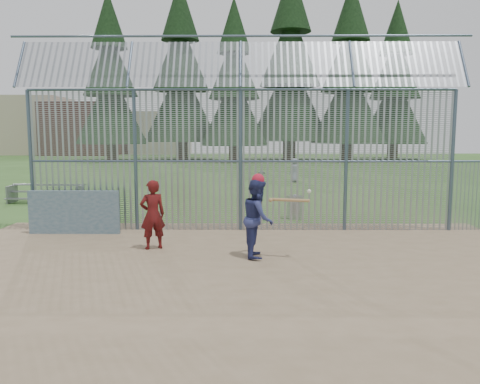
{
  "coord_description": "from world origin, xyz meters",
  "views": [
    {
      "loc": [
        0.13,
        -9.8,
        2.75
      ],
      "look_at": [
        0.0,
        2.0,
        1.3
      ],
      "focal_mm": 35.0,
      "sensor_mm": 36.0,
      "label": 1
    }
  ],
  "objects_px": {
    "batter": "(258,218)",
    "onlooker": "(153,215)",
    "bleacher": "(46,193)",
    "dugout_wall": "(74,212)",
    "trash_can": "(295,207)"
  },
  "relations": [
    {
      "from": "batter",
      "to": "onlooker",
      "type": "relative_size",
      "value": 1.06
    },
    {
      "from": "onlooker",
      "to": "bleacher",
      "type": "bearing_deg",
      "value": -77.27
    },
    {
      "from": "bleacher",
      "to": "dugout_wall",
      "type": "bearing_deg",
      "value": -60.99
    },
    {
      "from": "onlooker",
      "to": "trash_can",
      "type": "bearing_deg",
      "value": -156.68
    },
    {
      "from": "batter",
      "to": "onlooker",
      "type": "height_order",
      "value": "batter"
    },
    {
      "from": "onlooker",
      "to": "bleacher",
      "type": "distance_m",
      "value": 9.8
    },
    {
      "from": "dugout_wall",
      "to": "onlooker",
      "type": "relative_size",
      "value": 1.5
    },
    {
      "from": "dugout_wall",
      "to": "batter",
      "type": "bearing_deg",
      "value": -25.69
    },
    {
      "from": "onlooker",
      "to": "bleacher",
      "type": "xyz_separation_m",
      "value": [
        -5.9,
        7.81,
        -0.44
      ]
    },
    {
      "from": "bleacher",
      "to": "onlooker",
      "type": "bearing_deg",
      "value": -52.9
    },
    {
      "from": "trash_can",
      "to": "bleacher",
      "type": "bearing_deg",
      "value": 159.94
    },
    {
      "from": "batter",
      "to": "bleacher",
      "type": "relative_size",
      "value": 0.59
    },
    {
      "from": "batter",
      "to": "onlooker",
      "type": "distance_m",
      "value": 2.6
    },
    {
      "from": "bleacher",
      "to": "trash_can",
      "type": "bearing_deg",
      "value": -20.06
    },
    {
      "from": "batter",
      "to": "trash_can",
      "type": "bearing_deg",
      "value": -13.83
    }
  ]
}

